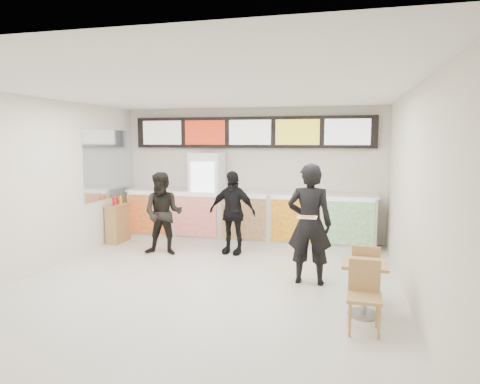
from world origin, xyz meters
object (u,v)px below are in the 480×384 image
(customer_left, at_px, (163,214))
(customer_mid, at_px, (232,212))
(cafe_table, at_px, (365,279))
(condiment_ledge, at_px, (119,222))
(drinks_fridge, at_px, (207,197))
(service_counter, at_px, (247,217))
(customer_main, at_px, (310,224))

(customer_left, distance_m, customer_mid, 1.37)
(customer_left, xyz_separation_m, cafe_table, (3.77, -2.18, -0.33))
(customer_mid, relative_size, condiment_ledge, 1.65)
(drinks_fridge, relative_size, condiment_ledge, 1.97)
(service_counter, bearing_deg, condiment_ledge, -167.58)
(customer_main, xyz_separation_m, customer_mid, (-1.66, 1.48, -0.13))
(customer_mid, xyz_separation_m, condiment_ledge, (-2.74, 0.37, -0.40))
(drinks_fridge, xyz_separation_m, customer_main, (2.51, -2.49, -0.04))
(customer_left, bearing_deg, customer_mid, 10.46)
(service_counter, xyz_separation_m, customer_main, (1.57, -2.47, 0.39))
(condiment_ledge, bearing_deg, customer_left, -28.59)
(drinks_fridge, bearing_deg, condiment_ledge, -161.32)
(service_counter, relative_size, condiment_ledge, 5.48)
(customer_left, relative_size, customer_mid, 0.99)
(drinks_fridge, height_order, customer_main, drinks_fridge)
(service_counter, distance_m, customer_main, 2.95)
(service_counter, distance_m, drinks_fridge, 1.03)
(service_counter, height_order, customer_mid, customer_mid)
(service_counter, height_order, customer_left, customer_left)
(condiment_ledge, bearing_deg, cafe_table, -29.66)
(drinks_fridge, xyz_separation_m, customer_left, (-0.46, -1.41, -0.18))
(service_counter, height_order, cafe_table, service_counter)
(service_counter, relative_size, customer_main, 2.89)
(customer_main, distance_m, customer_left, 3.16)
(customer_main, xyz_separation_m, condiment_ledge, (-4.39, 1.85, -0.53))
(cafe_table, relative_size, condiment_ledge, 1.43)
(cafe_table, bearing_deg, drinks_fridge, 135.21)
(cafe_table, bearing_deg, customer_main, 128.51)
(drinks_fridge, xyz_separation_m, cafe_table, (3.31, -3.60, -0.51))
(drinks_fridge, xyz_separation_m, customer_mid, (0.85, -1.00, -0.17))
(customer_left, xyz_separation_m, condiment_ledge, (-1.43, 0.78, -0.39))
(drinks_fridge, height_order, customer_mid, drinks_fridge)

